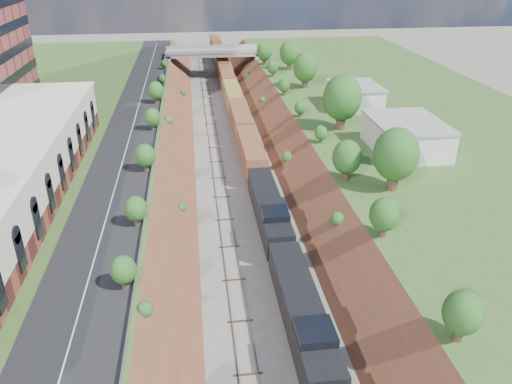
% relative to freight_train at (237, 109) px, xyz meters
% --- Properties ---
extents(platform_left, '(44.00, 180.00, 5.00)m').
position_rel_freight_train_xyz_m(platform_left, '(-35.60, -22.87, -0.11)').
color(platform_left, '#395322').
rests_on(platform_left, ground).
extents(platform_right, '(44.00, 180.00, 5.00)m').
position_rel_freight_train_xyz_m(platform_right, '(30.40, -22.87, -0.11)').
color(platform_right, '#395322').
rests_on(platform_right, ground).
extents(embankment_left, '(10.00, 180.00, 10.00)m').
position_rel_freight_train_xyz_m(embankment_left, '(-13.60, -22.87, -2.61)').
color(embankment_left, brown).
rests_on(embankment_left, ground).
extents(embankment_right, '(10.00, 180.00, 10.00)m').
position_rel_freight_train_xyz_m(embankment_right, '(8.40, -22.87, -2.61)').
color(embankment_right, brown).
rests_on(embankment_right, ground).
extents(rail_left_track, '(1.58, 180.00, 0.18)m').
position_rel_freight_train_xyz_m(rail_left_track, '(-5.20, -22.87, -2.52)').
color(rail_left_track, gray).
rests_on(rail_left_track, ground).
extents(rail_right_track, '(1.58, 180.00, 0.18)m').
position_rel_freight_train_xyz_m(rail_right_track, '(0.00, -22.87, -2.52)').
color(rail_right_track, gray).
rests_on(rail_right_track, ground).
extents(road, '(8.00, 180.00, 0.10)m').
position_rel_freight_train_xyz_m(road, '(-18.10, -22.87, 2.44)').
color(road, black).
rests_on(road, platform_left).
extents(guardrail, '(0.10, 171.00, 0.70)m').
position_rel_freight_train_xyz_m(guardrail, '(-14.00, -23.07, 2.94)').
color(guardrail, '#99999E').
rests_on(guardrail, platform_left).
extents(overpass, '(24.50, 8.30, 7.40)m').
position_rel_freight_train_xyz_m(overpass, '(-2.60, 39.13, 2.30)').
color(overpass, gray).
rests_on(overpass, ground).
extents(white_building_near, '(9.00, 12.00, 4.00)m').
position_rel_freight_train_xyz_m(white_building_near, '(20.90, -30.87, 4.39)').
color(white_building_near, silver).
rests_on(white_building_near, platform_right).
extents(white_building_far, '(8.00, 10.00, 3.60)m').
position_rel_freight_train_xyz_m(white_building_far, '(20.40, -8.87, 4.19)').
color(white_building_far, silver).
rests_on(white_building_far, platform_right).
extents(tree_right_large, '(5.25, 5.25, 7.61)m').
position_rel_freight_train_xyz_m(tree_right_large, '(14.40, -42.87, 6.77)').
color(tree_right_large, '#473323').
rests_on(tree_right_large, platform_right).
extents(tree_left_crest, '(2.45, 2.45, 3.55)m').
position_rel_freight_train_xyz_m(tree_left_crest, '(-14.40, -62.87, 4.43)').
color(tree_left_crest, '#473323').
rests_on(tree_left_crest, platform_left).
extents(freight_train, '(3.03, 170.79, 4.55)m').
position_rel_freight_train_xyz_m(freight_train, '(0.00, 0.00, 0.00)').
color(freight_train, black).
rests_on(freight_train, ground).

